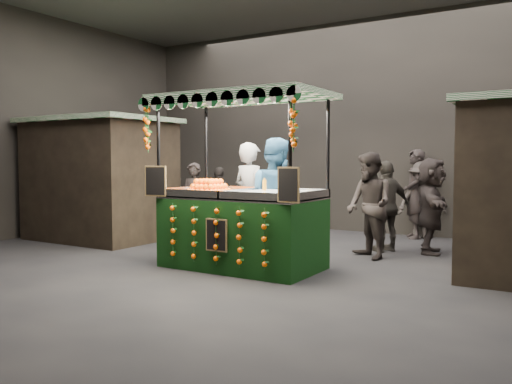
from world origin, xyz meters
The scene contains 14 objects.
ground centered at (0.00, 0.00, 0.00)m, with size 12.00×12.00×0.00m, color black.
market_hall centered at (0.00, 0.00, 3.38)m, with size 12.10×10.10×5.05m.
neighbour_stall_left centered at (-4.40, 1.00, 1.31)m, with size 3.00×2.20×2.60m.
juice_stall centered at (-0.08, -0.03, 0.85)m, with size 2.83×1.66×2.74m.
vendor_grey centered at (-0.57, 1.01, 1.01)m, with size 0.83×0.64×2.02m.
vendor_blue centered at (0.07, 0.77, 1.04)m, with size 1.03×0.81×2.08m.
shopper_0 centered at (-2.48, 1.80, 0.83)m, with size 0.64×0.46×1.66m.
shopper_1 centered at (1.36, 1.80, 0.93)m, with size 1.14×1.12×1.85m.
shopper_2 centered at (-2.82, 3.21, 0.77)m, with size 0.92×0.40×1.54m.
shopper_3 centered at (1.55, 4.60, 0.84)m, with size 1.23×1.17×1.68m.
shopper_4 centered at (-4.50, 3.30, 0.97)m, with size 0.98×0.67×1.93m.
shopper_5 centered at (2.15, 2.89, 0.88)m, with size 0.88×1.70×1.75m.
shopper_6 centered at (1.39, 4.60, 0.97)m, with size 0.74×0.84×1.94m.
shopper_7 centered at (1.40, 2.66, 0.85)m, with size 0.90×1.06×1.70m.
Camera 1 is at (4.46, -7.00, 1.72)m, focal length 37.19 mm.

